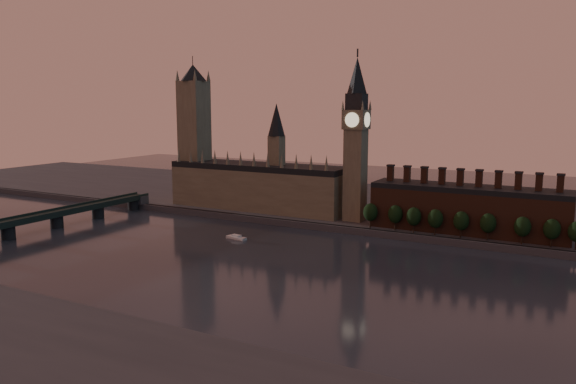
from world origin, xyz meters
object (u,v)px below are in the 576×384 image
at_px(victoria_tower, 194,129).
at_px(westminster_bridge, 29,222).
at_px(big_ben, 356,138).
at_px(river_boat, 236,237).

distance_m(victoria_tower, westminster_bridge, 133.21).
xyz_separation_m(victoria_tower, westminster_bridge, (-35.00, -117.70, -51.65)).
bearing_deg(big_ben, victoria_tower, 177.80).
relative_size(victoria_tower, big_ben, 1.01).
height_order(westminster_bridge, river_boat, westminster_bridge).
distance_m(victoria_tower, big_ben, 130.12).
bearing_deg(westminster_bridge, victoria_tower, 73.44).
bearing_deg(victoria_tower, river_boat, -40.21).
distance_m(big_ben, river_boat, 97.80).
height_order(big_ben, river_boat, big_ben).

